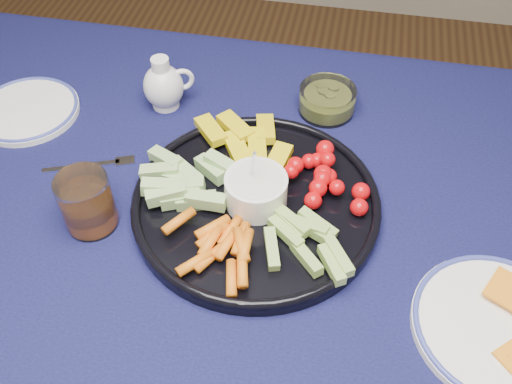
% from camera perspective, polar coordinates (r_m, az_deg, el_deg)
% --- Properties ---
extents(dining_table, '(1.67, 1.07, 0.75)m').
position_cam_1_polar(dining_table, '(0.93, -3.55, -8.29)').
color(dining_table, '#452917').
rests_on(dining_table, ground).
extents(crudite_platter, '(0.39, 0.39, 0.12)m').
position_cam_1_polar(crudite_platter, '(0.88, -0.18, -0.74)').
color(crudite_platter, black).
rests_on(crudite_platter, dining_table).
extents(creamer_pitcher, '(0.09, 0.07, 0.10)m').
position_cam_1_polar(creamer_pitcher, '(1.06, -9.18, 10.45)').
color(creamer_pitcher, white).
rests_on(creamer_pitcher, dining_table).
extents(pickle_bowl, '(0.10, 0.10, 0.05)m').
position_cam_1_polar(pickle_bowl, '(1.06, 7.11, 9.02)').
color(pickle_bowl, white).
rests_on(pickle_bowl, dining_table).
extents(cheese_plate, '(0.23, 0.23, 0.03)m').
position_cam_1_polar(cheese_plate, '(0.83, 23.11, -12.19)').
color(cheese_plate, white).
rests_on(cheese_plate, dining_table).
extents(juice_tumbler, '(0.08, 0.08, 0.09)m').
position_cam_1_polar(juice_tumbler, '(0.88, -16.47, -1.26)').
color(juice_tumbler, white).
rests_on(juice_tumbler, dining_table).
extents(fork_left, '(0.15, 0.07, 0.00)m').
position_cam_1_polar(fork_left, '(1.00, -15.62, 2.66)').
color(fork_left, silver).
rests_on(fork_left, dining_table).
extents(fork_right, '(0.16, 0.10, 0.00)m').
position_cam_1_polar(fork_right, '(0.82, 22.23, -14.11)').
color(fork_right, silver).
rests_on(fork_right, dining_table).
extents(side_plate_extra, '(0.19, 0.19, 0.02)m').
position_cam_1_polar(side_plate_extra, '(1.14, -21.92, 7.64)').
color(side_plate_extra, white).
rests_on(side_plate_extra, dining_table).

